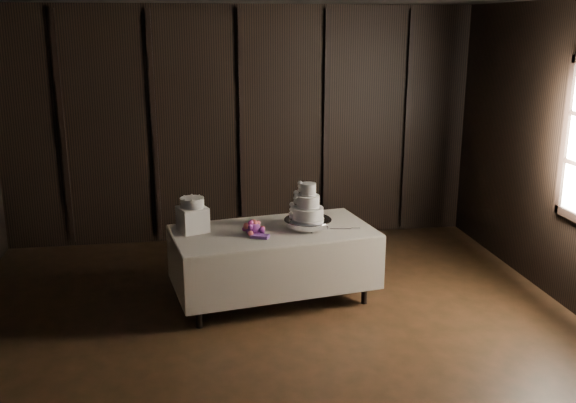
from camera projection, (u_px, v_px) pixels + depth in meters
The scene contains 8 objects.
room at pixel (282, 195), 4.87m from camera, with size 6.08×7.08×3.08m.
display_table at pixel (273, 262), 6.52m from camera, with size 2.13×1.36×0.76m.
cake_stand at pixel (308, 224), 6.49m from camera, with size 0.48×0.48×0.09m, color silver.
wedding_cake at pixel (306, 206), 6.42m from camera, with size 0.35×0.31×0.38m.
bouquet at pixel (253, 228), 6.29m from camera, with size 0.28×0.38×0.18m, color #E7605B, non-canonical shape.
box_pedestal at pixel (193, 219), 6.36m from camera, with size 0.26×0.26×0.25m, color white.
small_cake at pixel (192, 202), 6.31m from camera, with size 0.24×0.24×0.09m, color white.
cake_knife at pixel (337, 229), 6.44m from camera, with size 0.37×0.02×0.01m, color silver.
Camera 1 is at (-0.69, -4.66, 2.74)m, focal length 40.00 mm.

